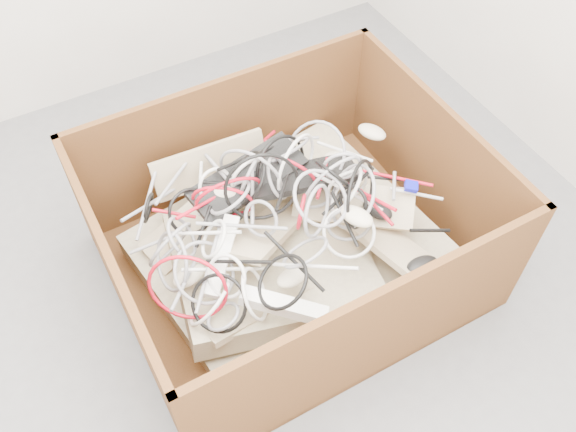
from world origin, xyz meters
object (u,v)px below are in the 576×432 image
cardboard_box (286,249)px  power_strip_right (284,306)px  vga_plug (411,186)px  power_strip_left (222,256)px

cardboard_box → power_strip_right: cardboard_box is taller
power_strip_right → cardboard_box: bearing=99.9°
cardboard_box → vga_plug: (0.43, -0.12, 0.23)m
cardboard_box → power_strip_right: size_ratio=4.53×
power_strip_left → power_strip_right: size_ratio=0.99×
vga_plug → cardboard_box: bearing=-158.3°
power_strip_right → vga_plug: bearing=56.9°
power_strip_right → power_strip_left: bearing=151.7°
cardboard_box → power_strip_right: bearing=-120.3°
cardboard_box → power_strip_right: 0.40m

